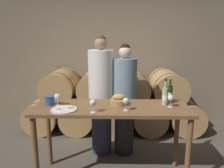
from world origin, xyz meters
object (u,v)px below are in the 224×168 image
object	(u,v)px
wine_glass_center	(126,101)
person_left	(101,96)
wine_bottle_white	(165,96)
wine_glass_right	(171,98)
cheese_plate	(64,109)
blue_crock	(50,100)
tasting_table	(112,117)
wine_glass_far_left	(57,97)
wine_glass_left	(93,103)
wine_bottle_red	(170,93)
person_right	(125,100)
bread_basket	(119,101)

from	to	relation	value
wine_glass_center	person_left	bearing A→B (deg)	113.81
wine_bottle_white	wine_glass_right	size ratio (longest dim) A/B	2.12
cheese_plate	wine_bottle_white	bearing A→B (deg)	11.37
blue_crock	wine_glass_right	xyz separation A→B (m)	(1.47, -0.05, 0.05)
person_left	cheese_plate	bearing A→B (deg)	-116.05
tasting_table	wine_glass_far_left	distance (m)	0.71
person_left	wine_glass_right	world-z (taller)	person_left
tasting_table	wine_glass_left	world-z (taller)	wine_glass_left
wine_bottle_red	wine_bottle_white	world-z (taller)	wine_bottle_white
wine_glass_far_left	wine_glass_left	world-z (taller)	same
tasting_table	wine_glass_right	bearing A→B (deg)	-1.00
wine_glass_right	person_right	bearing A→B (deg)	129.98
wine_glass_right	person_left	bearing A→B (deg)	144.36
blue_crock	bread_basket	bearing A→B (deg)	2.43
tasting_table	wine_glass_far_left	bearing A→B (deg)	178.99
person_right	cheese_plate	bearing A→B (deg)	-133.38
bread_basket	wine_glass_center	size ratio (longest dim) A/B	1.39
cheese_plate	wine_glass_far_left	size ratio (longest dim) A/B	1.96
cheese_plate	wine_glass_right	distance (m)	1.26
wine_glass_far_left	wine_glass_right	world-z (taller)	same
cheese_plate	bread_basket	bearing A→B (deg)	19.27
bread_basket	wine_glass_right	world-z (taller)	wine_glass_right
wine_bottle_red	wine_glass_center	world-z (taller)	wine_bottle_red
wine_bottle_red	wine_glass_right	world-z (taller)	wine_bottle_red
person_left	wine_glass_far_left	distance (m)	0.79
tasting_table	wine_bottle_white	world-z (taller)	wine_bottle_white
person_left	wine_bottle_white	size ratio (longest dim) A/B	5.62
person_left	bread_basket	bearing A→B (deg)	-64.74
person_left	wine_bottle_white	bearing A→B (deg)	-32.24
bread_basket	cheese_plate	xyz separation A→B (m)	(-0.63, -0.22, -0.04)
blue_crock	wine_glass_left	size ratio (longest dim) A/B	0.83
wine_glass_far_left	cheese_plate	bearing A→B (deg)	-54.57
person_right	wine_glass_right	world-z (taller)	person_right
wine_bottle_red	cheese_plate	size ratio (longest dim) A/B	1.07
wine_bottle_white	wine_glass_left	distance (m)	0.92
cheese_plate	wine_glass_center	size ratio (longest dim) A/B	1.96
cheese_plate	wine_glass_right	bearing A→B (deg)	6.30
person_left	cheese_plate	size ratio (longest dim) A/B	6.10
tasting_table	wine_bottle_red	bearing A→B (deg)	17.76
wine_bottle_white	wine_glass_center	size ratio (longest dim) A/B	2.12
wine_glass_center	wine_glass_right	size ratio (longest dim) A/B	1.00
tasting_table	person_left	bearing A→B (deg)	105.69
cheese_plate	wine_glass_far_left	world-z (taller)	wine_glass_far_left
person_right	wine_glass_center	distance (m)	0.79
cheese_plate	tasting_table	bearing A→B (deg)	15.35
person_right	cheese_plate	distance (m)	1.06
bread_basket	wine_bottle_white	bearing A→B (deg)	2.14
person_left	wine_glass_right	xyz separation A→B (m)	(0.87, -0.63, 0.15)
person_left	wine_glass_left	bearing A→B (deg)	-92.17
blue_crock	wine_glass_far_left	distance (m)	0.12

